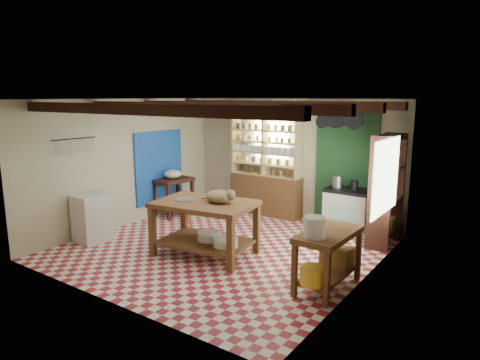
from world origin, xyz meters
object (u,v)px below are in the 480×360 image
Objects in this scene: stove at (348,210)px; white_cabinet at (92,218)px; work_table at (205,228)px; right_counter at (328,260)px; cat at (219,196)px; prep_table at (174,197)px.

stove is 4.92m from white_cabinet.
work_table is 1.40× the size of right_counter.
stove is at bearing 44.74° from cat.
prep_table is 1.79× the size of cat.
cat reaches higher than right_counter.
stove is (1.53, 2.59, -0.03)m from work_table.
white_cabinet is 1.87× the size of cat.
cat is (0.24, 0.08, 0.57)m from work_table.
stove reaches higher than right_counter.
prep_table is at bearing 162.69° from right_counter.
prep_table reaches higher than right_counter.
prep_table is (-2.14, 1.48, -0.04)m from work_table.
stove reaches higher than prep_table.
cat is (-2.00, 0.12, 0.61)m from right_counter.
white_cabinet reaches higher than stove.
right_counter is at bearing -75.41° from stove.
work_table is 0.62m from cat.
white_cabinet is at bearing -86.66° from prep_table.
prep_table is 4.64m from right_counter.
right_counter is at bearing -9.06° from work_table.
stove is 1.87× the size of cat.
prep_table is 2.83m from cat.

